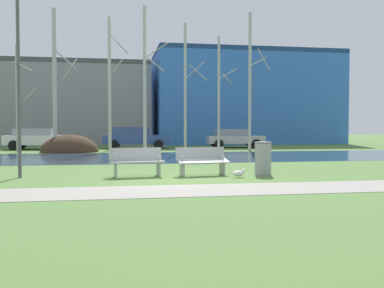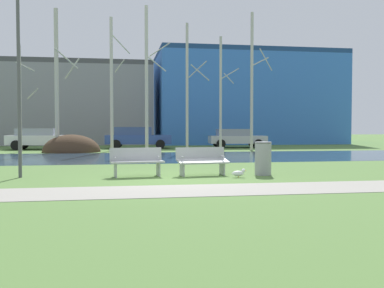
{
  "view_description": "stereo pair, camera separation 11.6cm",
  "coord_description": "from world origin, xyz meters",
  "views": [
    {
      "loc": [
        -1.62,
        -12.42,
        1.51
      ],
      "look_at": [
        0.72,
        1.18,
        0.97
      ],
      "focal_mm": 40.93,
      "sensor_mm": 36.0,
      "label": 1
    },
    {
      "loc": [
        -1.51,
        -12.44,
        1.51
      ],
      "look_at": [
        0.72,
        1.18,
        0.97
      ],
      "focal_mm": 40.93,
      "sensor_mm": 36.0,
      "label": 2
    }
  ],
  "objects": [
    {
      "name": "river_band",
      "position": [
        0.0,
        9.39,
        0.0
      ],
      "size": [
        80.0,
        7.93,
        0.01
      ],
      "primitive_type": "cube",
      "color": "#284256",
      "rests_on": "ground"
    },
    {
      "name": "soil_mound",
      "position": [
        -4.42,
        14.66,
        0.0
      ],
      "size": [
        3.44,
        2.74,
        2.12
      ],
      "primitive_type": "ellipsoid",
      "color": "#423021",
      "rests_on": "ground"
    },
    {
      "name": "paved_path_strip",
      "position": [
        0.0,
        -2.26,
        0.01
      ],
      "size": [
        60.0,
        1.98,
        0.01
      ],
      "primitive_type": "cube",
      "color": "gray",
      "rests_on": "ground"
    },
    {
      "name": "birch_center_right",
      "position": [
        2.81,
        15.63,
        4.16
      ],
      "size": [
        1.55,
        2.71,
        8.2
      ],
      "color": "#BCB7A8",
      "rests_on": "ground"
    },
    {
      "name": "seagull",
      "position": [
        1.96,
        0.15,
        0.13
      ],
      "size": [
        0.45,
        0.17,
        0.26
      ],
      "color": "white",
      "rests_on": "ground"
    },
    {
      "name": "parked_sedan_second_blue",
      "position": [
        -0.35,
        18.57,
        0.79
      ],
      "size": [
        4.68,
        2.2,
        1.5
      ],
      "color": "#2D4793",
      "rests_on": "ground"
    },
    {
      "name": "birch_center",
      "position": [
        0.16,
        15.11,
        4.6
      ],
      "size": [
        1.59,
        2.7,
        9.05
      ],
      "color": "beige",
      "rests_on": "ground"
    },
    {
      "name": "parked_van_nearest_white",
      "position": [
        -6.79,
        18.2,
        0.76
      ],
      "size": [
        4.53,
        2.22,
        1.41
      ],
      "color": "silver",
      "rests_on": "ground"
    },
    {
      "name": "building_blue_store",
      "position": [
        10.1,
        27.39,
        4.15
      ],
      "size": [
        16.52,
        9.0,
        8.31
      ],
      "color": "#3870C6",
      "rests_on": "ground"
    },
    {
      "name": "birch_right",
      "position": [
        4.76,
        14.49,
        3.64
      ],
      "size": [
        1.22,
        1.97,
        7.18
      ],
      "color": "#BCB7A8",
      "rests_on": "ground"
    },
    {
      "name": "birch_far_right",
      "position": [
        6.87,
        14.74,
        4.48
      ],
      "size": [
        1.41,
        2.37,
        8.83
      ],
      "color": "#BCB7A8",
      "rests_on": "ground"
    },
    {
      "name": "bench_right",
      "position": [
        1.0,
        0.91,
        0.47
      ],
      "size": [
        1.66,
        0.77,
        0.87
      ],
      "color": "#9EA0A3",
      "rests_on": "ground"
    },
    {
      "name": "ground_plane",
      "position": [
        0.0,
        10.0,
        0.0
      ],
      "size": [
        120.0,
        120.0,
        0.0
      ],
      "primitive_type": "plane",
      "color": "#517538"
    },
    {
      "name": "birch_left",
      "position": [
        -5.18,
        14.46,
        4.29
      ],
      "size": [
        1.47,
        2.58,
        8.48
      ],
      "color": "#BCB7A8",
      "rests_on": "ground"
    },
    {
      "name": "building_grey_warehouse",
      "position": [
        -6.93,
        28.76,
        3.54
      ],
      "size": [
        16.35,
        9.39,
        7.08
      ],
      "color": "gray",
      "rests_on": "ground"
    },
    {
      "name": "birch_far_left",
      "position": [
        -7.34,
        14.75,
        3.23
      ],
      "size": [
        1.19,
        1.96,
        6.35
      ],
      "color": "#BCB7A8",
      "rests_on": "ground"
    },
    {
      "name": "trash_bin",
      "position": [
        2.9,
        0.69,
        0.54
      ],
      "size": [
        0.54,
        0.54,
        1.04
      ],
      "color": "gray",
      "rests_on": "ground"
    },
    {
      "name": "streetlamp",
      "position": [
        -4.47,
        1.21,
        3.92
      ],
      "size": [
        0.32,
        0.32,
        5.97
      ],
      "color": "#4C4C51",
      "rests_on": "ground"
    },
    {
      "name": "bench_left",
      "position": [
        -1.02,
        0.91,
        0.47
      ],
      "size": [
        1.66,
        0.77,
        0.87
      ],
      "color": "#9EA0A3",
      "rests_on": "ground"
    },
    {
      "name": "birch_center_left",
      "position": [
        -2.02,
        15.48,
        4.25
      ],
      "size": [
        1.27,
        1.98,
        8.35
      ],
      "color": "beige",
      "rests_on": "ground"
    },
    {
      "name": "parked_hatch_third_silver",
      "position": [
        6.79,
        18.41,
        0.73
      ],
      "size": [
        4.2,
        2.28,
        1.36
      ],
      "color": "#B2B5BC",
      "rests_on": "ground"
    }
  ]
}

